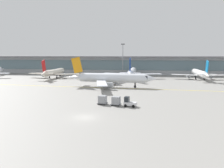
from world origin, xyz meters
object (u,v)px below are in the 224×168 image
at_px(cargo_dolly_lead, 116,101).
at_px(taxiing_regional_jet, 111,78).
at_px(gate_airplane_1, 54,72).
at_px(gate_airplane_3, 200,73).
at_px(baggage_tug, 129,102).
at_px(cargo_dolly_trailing, 102,100).
at_px(apron_light_mast_1, 123,58).
at_px(gate_airplane_2, 132,72).

bearing_deg(cargo_dolly_lead, taxiing_regional_jet, 112.37).
relative_size(gate_airplane_1, gate_airplane_3, 1.00).
height_order(gate_airplane_1, gate_airplane_3, gate_airplane_3).
bearing_deg(baggage_tug, taxiing_regional_jet, 118.04).
height_order(cargo_dolly_trailing, apron_light_mast_1, apron_light_mast_1).
xyz_separation_m(taxiing_regional_jet, baggage_tug, (7.23, -26.38, -2.08)).
bearing_deg(apron_light_mast_1, gate_airplane_3, -20.23).
bearing_deg(cargo_dolly_trailing, apron_light_mast_1, 103.14).
distance_m(baggage_tug, apron_light_mast_1, 66.37).
bearing_deg(cargo_dolly_trailing, gate_airplane_3, 69.70).
distance_m(gate_airplane_2, taxiing_regional_jet, 27.48).
distance_m(gate_airplane_2, gate_airplane_3, 29.00).
height_order(gate_airplane_3, taxiing_regional_jet, taxiing_regional_jet).
bearing_deg(baggage_tug, gate_airplane_3, 75.16).
bearing_deg(gate_airplane_1, taxiing_regional_jet, -128.04).
xyz_separation_m(gate_airplane_3, apron_light_mast_1, (-34.08, 12.56, 6.04)).
relative_size(cargo_dolly_lead, cargo_dolly_trailing, 1.00).
distance_m(gate_airplane_3, cargo_dolly_lead, 60.66).
xyz_separation_m(gate_airplane_2, cargo_dolly_lead, (-1.52, -52.58, -1.75)).
height_order(gate_airplane_1, apron_light_mast_1, apron_light_mast_1).
bearing_deg(cargo_dolly_lead, gate_airplane_2, 101.05).
distance_m(gate_airplane_1, cargo_dolly_lead, 59.81).
bearing_deg(gate_airplane_2, gate_airplane_1, 97.03).
xyz_separation_m(gate_airplane_3, taxiing_regional_jet, (-34.90, -26.66, 0.41)).
distance_m(gate_airplane_1, apron_light_mast_1, 34.29).
bearing_deg(cargo_dolly_trailing, taxiing_regional_jet, 105.70).
distance_m(gate_airplane_1, taxiing_regional_jet, 37.62).
bearing_deg(gate_airplane_3, taxiing_regional_jet, 127.38).
bearing_deg(gate_airplane_1, apron_light_mast_1, -61.60).
distance_m(taxiing_regional_jet, baggage_tug, 27.43).
height_order(baggage_tug, cargo_dolly_lead, baggage_tug).
bearing_deg(gate_airplane_3, cargo_dolly_lead, 149.78).
height_order(gate_airplane_2, gate_airplane_3, gate_airplane_2).
height_order(cargo_dolly_lead, cargo_dolly_trailing, same).
bearing_deg(taxiing_regional_jet, baggage_tug, -70.61).
bearing_deg(gate_airplane_3, apron_light_mast_1, 69.77).
height_order(taxiing_regional_jet, cargo_dolly_trailing, taxiing_regional_jet).
bearing_deg(gate_airplane_2, taxiing_regional_jet, 169.59).
height_order(gate_airplane_3, cargo_dolly_lead, gate_airplane_3).
bearing_deg(apron_light_mast_1, cargo_dolly_lead, -86.86).
height_order(gate_airplane_3, apron_light_mast_1, apron_light_mast_1).
xyz_separation_m(gate_airplane_1, baggage_tug, (36.41, -50.12, -1.67)).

